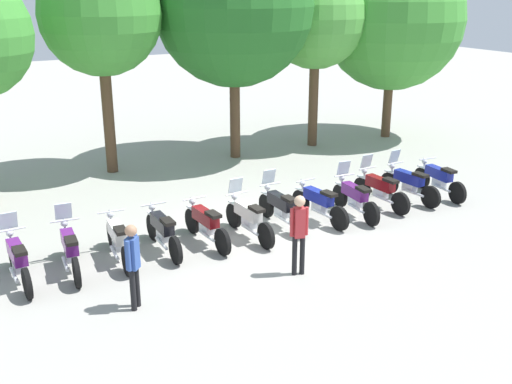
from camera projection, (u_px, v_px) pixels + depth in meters
The scene contains 19 objects.
ground_plane at pixel (265, 231), 15.26m from camera, with size 80.00×80.00×0.00m, color #9E9B93.
motorcycle_0 at pixel (18, 259), 12.52m from camera, with size 0.62×2.19×1.37m.
motorcycle_1 at pixel (70, 249), 13.01m from camera, with size 0.62×2.19×1.37m.
motorcycle_2 at pixel (118, 239), 13.53m from camera, with size 0.62×2.19×0.99m.
motorcycle_3 at pixel (163, 230), 14.02m from camera, with size 0.62×2.19×0.99m.
motorcycle_4 at pixel (206, 224), 14.42m from camera, with size 0.62×2.19×0.99m.
motorcycle_5 at pixel (248, 217), 14.77m from camera, with size 0.62×2.19×1.37m.
motorcycle_6 at pixel (281, 207), 15.45m from camera, with size 0.62×2.19×1.37m.
motorcycle_7 at pixel (319, 203), 15.79m from camera, with size 0.62×2.19×0.99m.
motorcycle_8 at pixel (354, 197), 16.17m from camera, with size 0.62×2.19×1.37m.
motorcycle_9 at pixel (380, 189), 16.84m from camera, with size 0.62×2.19×1.37m.
motorcycle_10 at pixel (409, 183), 17.33m from camera, with size 0.62×2.19×1.37m.
motorcycle_11 at pixel (439, 179), 17.73m from camera, with size 0.62×2.19×0.99m.
person_0 at pixel (133, 260), 11.33m from camera, with size 0.33×0.35×1.72m.
person_1 at pixel (299, 229), 12.68m from camera, with size 0.41×0.29×1.78m.
tree_2 at pixel (100, 15), 18.54m from camera, with size 3.78×3.78×6.92m.
tree_3 at pixel (234, 6), 20.18m from camera, with size 5.38×5.38×7.90m.
tree_4 at pixel (316, 18), 21.93m from camera, with size 3.71×3.71×6.62m.
tree_5 at pixel (393, 19), 23.30m from camera, with size 5.41×5.41×7.33m.
Camera 1 is at (-6.80, -12.36, 5.90)m, focal length 42.57 mm.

